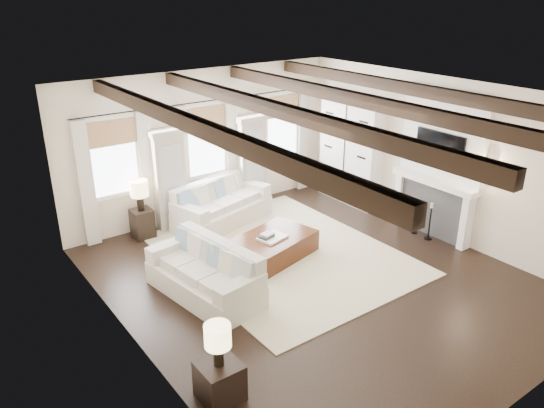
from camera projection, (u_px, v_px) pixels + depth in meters
ground at (315, 279)px, 9.32m from camera, size 7.50×7.50×0.00m
room_shell at (317, 156)px, 9.68m from camera, size 6.54×7.54×3.22m
area_rug at (282, 254)px, 10.18m from camera, size 3.79×4.74×0.02m
sofa_back at (220, 206)px, 11.43m from camera, size 2.36×1.50×0.93m
sofa_left at (207, 274)px, 8.74m from camera, size 1.24×2.21×0.90m
ottoman at (272, 247)px, 9.99m from camera, size 1.82×1.37×0.43m
tray at (272, 238)px, 9.83m from camera, size 0.57×0.48×0.04m
book_lower at (267, 236)px, 9.79m from camera, size 0.30×0.25×0.04m
book_upper at (267, 234)px, 9.80m from camera, size 0.25×0.22×0.03m
side_table_front at (220, 381)px, 6.55m from camera, size 0.50×0.50×0.50m
lamp_front at (218, 338)px, 6.31m from camera, size 0.33×0.33×0.57m
side_table_back at (143, 224)px, 10.77m from camera, size 0.40×0.40×0.60m
lamp_back at (139, 190)px, 10.49m from camera, size 0.36×0.36×0.62m
candlestick_near at (430, 224)px, 10.68m from camera, size 0.16×0.16×0.79m
candlestick_far at (415, 220)px, 10.95m from camera, size 0.14×0.14×0.71m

